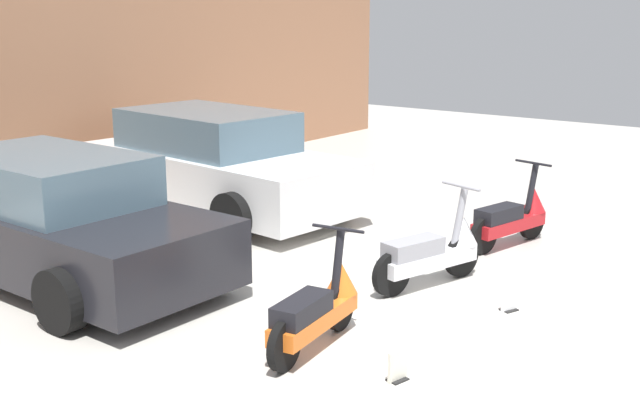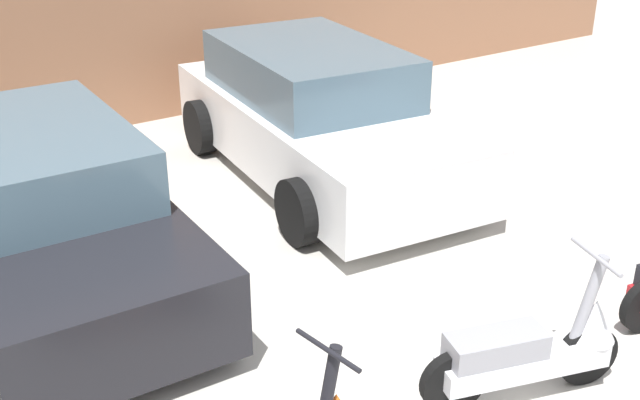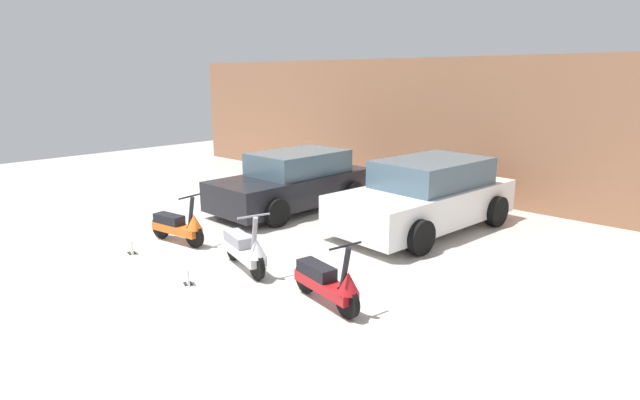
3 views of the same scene
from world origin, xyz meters
The scene contains 8 objects.
ground_plane centered at (0.00, 0.00, 0.00)m, with size 28.00×28.00×0.00m, color beige.
scooter_front_left centered at (-1.33, 1.13, 0.36)m, with size 1.43×0.54×1.00m.
scooter_front_right centered at (0.70, 1.12, 0.37)m, with size 1.47×0.70×1.05m.
scooter_front_center centered at (2.60, 1.06, 0.36)m, with size 1.44×0.61×1.02m.
car_rear_left centered at (-1.59, 4.49, 0.66)m, with size 2.05×4.11×1.38m.
car_rear_center centered at (1.64, 5.23, 0.70)m, with size 2.41×4.47×1.46m.
placard_near_left_scooter centered at (-1.48, 0.21, 0.11)m, with size 0.20×0.15×0.26m.
placard_near_right_scooter centered at (0.49, 0.13, 0.11)m, with size 0.20×0.17×0.26m.
Camera 1 is at (-6.58, -2.86, 2.92)m, focal length 45.00 mm.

